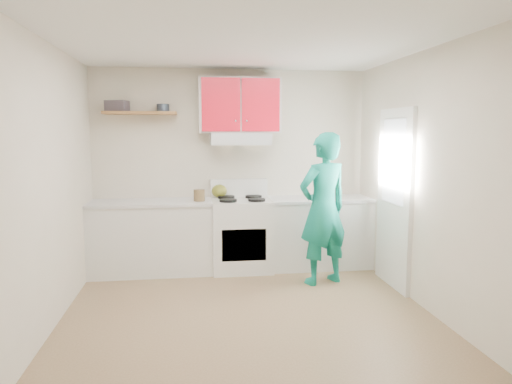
{
  "coord_description": "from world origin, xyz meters",
  "views": [
    {
      "loc": [
        -0.53,
        -4.36,
        1.79
      ],
      "look_at": [
        0.15,
        0.55,
        1.15
      ],
      "focal_mm": 32.98,
      "sensor_mm": 36.0,
      "label": 1
    }
  ],
  "objects": [
    {
      "name": "floor",
      "position": [
        0.0,
        0.0,
        0.0
      ],
      "size": [
        3.8,
        3.8,
        0.0
      ],
      "primitive_type": "plane",
      "color": "brown",
      "rests_on": "ground"
    },
    {
      "name": "ceiling",
      "position": [
        0.0,
        0.0,
        2.6
      ],
      "size": [
        3.6,
        3.8,
        0.04
      ],
      "primitive_type": "cube",
      "color": "white",
      "rests_on": "floor"
    },
    {
      "name": "back_wall",
      "position": [
        0.0,
        1.9,
        1.3
      ],
      "size": [
        3.6,
        0.04,
        2.6
      ],
      "primitive_type": "cube",
      "color": "beige",
      "rests_on": "floor"
    },
    {
      "name": "front_wall",
      "position": [
        0.0,
        -1.9,
        1.3
      ],
      "size": [
        3.6,
        0.04,
        2.6
      ],
      "primitive_type": "cube",
      "color": "beige",
      "rests_on": "floor"
    },
    {
      "name": "left_wall",
      "position": [
        -1.8,
        0.0,
        1.3
      ],
      "size": [
        0.04,
        3.8,
        2.6
      ],
      "primitive_type": "cube",
      "color": "beige",
      "rests_on": "floor"
    },
    {
      "name": "right_wall",
      "position": [
        1.8,
        0.0,
        1.3
      ],
      "size": [
        0.04,
        3.8,
        2.6
      ],
      "primitive_type": "cube",
      "color": "beige",
      "rests_on": "floor"
    },
    {
      "name": "door",
      "position": [
        1.78,
        0.7,
        1.02
      ],
      "size": [
        0.05,
        0.85,
        2.05
      ],
      "primitive_type": "cube",
      "color": "white",
      "rests_on": "floor"
    },
    {
      "name": "door_glass",
      "position": [
        1.75,
        0.7,
        1.45
      ],
      "size": [
        0.01,
        0.55,
        0.95
      ],
      "primitive_type": "cube",
      "color": "white",
      "rests_on": "door"
    },
    {
      "name": "counter_left",
      "position": [
        -1.04,
        1.6,
        0.45
      ],
      "size": [
        1.52,
        0.6,
        0.9
      ],
      "primitive_type": "cube",
      "color": "silver",
      "rests_on": "floor"
    },
    {
      "name": "counter_right",
      "position": [
        1.14,
        1.6,
        0.45
      ],
      "size": [
        1.32,
        0.6,
        0.9
      ],
      "primitive_type": "cube",
      "color": "silver",
      "rests_on": "floor"
    },
    {
      "name": "stove",
      "position": [
        0.1,
        1.57,
        0.46
      ],
      "size": [
        0.76,
        0.65,
        0.92
      ],
      "primitive_type": "cube",
      "color": "white",
      "rests_on": "floor"
    },
    {
      "name": "range_hood",
      "position": [
        0.1,
        1.68,
        1.7
      ],
      "size": [
        0.76,
        0.44,
        0.15
      ],
      "primitive_type": "cube",
      "color": "silver",
      "rests_on": "back_wall"
    },
    {
      "name": "upper_cabinets",
      "position": [
        0.1,
        1.73,
        2.12
      ],
      "size": [
        1.02,
        0.33,
        0.7
      ],
      "primitive_type": "cube",
      "color": "red",
      "rests_on": "back_wall"
    },
    {
      "name": "shelf",
      "position": [
        -1.15,
        1.75,
        2.02
      ],
      "size": [
        0.9,
        0.3,
        0.04
      ],
      "primitive_type": "cube",
      "color": "brown",
      "rests_on": "back_wall"
    },
    {
      "name": "books",
      "position": [
        -1.43,
        1.75,
        2.1
      ],
      "size": [
        0.3,
        0.25,
        0.13
      ],
      "primitive_type": "cube",
      "rotation": [
        0.0,
        0.0,
        -0.29
      ],
      "color": "#433B42",
      "rests_on": "shelf"
    },
    {
      "name": "tin",
      "position": [
        -0.87,
        1.79,
        2.09
      ],
      "size": [
        0.18,
        0.18,
        0.1
      ],
      "primitive_type": "cylinder",
      "rotation": [
        0.0,
        0.0,
        -0.16
      ],
      "color": "#333D4C",
      "rests_on": "shelf"
    },
    {
      "name": "kettle",
      "position": [
        -0.17,
        1.81,
        1.01
      ],
      "size": [
        0.22,
        0.22,
        0.17
      ],
      "primitive_type": "ellipsoid",
      "rotation": [
        0.0,
        0.0,
        0.07
      ],
      "color": "olive",
      "rests_on": "stove"
    },
    {
      "name": "crock",
      "position": [
        -0.44,
        1.52,
        0.98
      ],
      "size": [
        0.17,
        0.17,
        0.17
      ],
      "primitive_type": "cylinder",
      "rotation": [
        0.0,
        0.0,
        0.27
      ],
      "color": "brown",
      "rests_on": "counter_left"
    },
    {
      "name": "cutting_board",
      "position": [
        0.83,
        1.52,
        0.91
      ],
      "size": [
        0.35,
        0.27,
        0.02
      ],
      "primitive_type": "cube",
      "rotation": [
        0.0,
        0.0,
        0.09
      ],
      "color": "olive",
      "rests_on": "counter_right"
    },
    {
      "name": "silicone_mat",
      "position": [
        1.39,
        1.61,
        0.9
      ],
      "size": [
        0.34,
        0.3,
        0.01
      ],
      "primitive_type": "cube",
      "rotation": [
        0.0,
        0.0,
        0.18
      ],
      "color": "red",
      "rests_on": "counter_right"
    },
    {
      "name": "person",
      "position": [
        0.99,
        0.9,
        0.89
      ],
      "size": [
        0.76,
        0.63,
        1.78
      ],
      "primitive_type": "imported",
      "rotation": [
        0.0,
        0.0,
        3.5
      ],
      "color": "#0E826F",
      "rests_on": "floor"
    }
  ]
}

